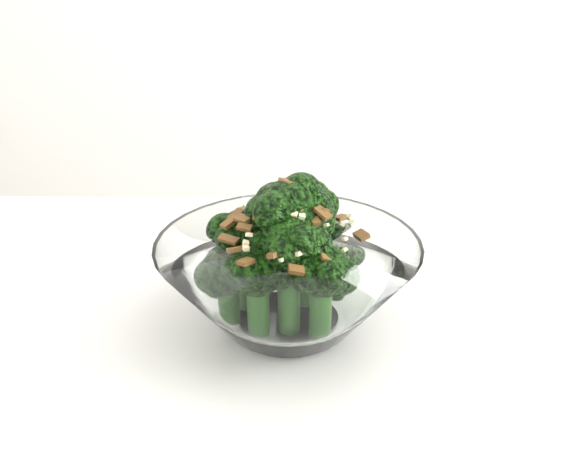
{
  "coord_description": "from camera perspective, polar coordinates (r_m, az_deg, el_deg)",
  "views": [
    {
      "loc": [
        -0.29,
        -0.27,
        1.04
      ],
      "look_at": [
        -0.28,
        0.18,
        0.84
      ],
      "focal_mm": 40.0,
      "sensor_mm": 36.0,
      "label": 1
    }
  ],
  "objects": [
    {
      "name": "broccoli_dish",
      "position": [
        0.51,
        -0.05,
        -4.04
      ],
      "size": [
        0.21,
        0.21,
        0.13
      ],
      "color": "white",
      "rests_on": "table"
    }
  ]
}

